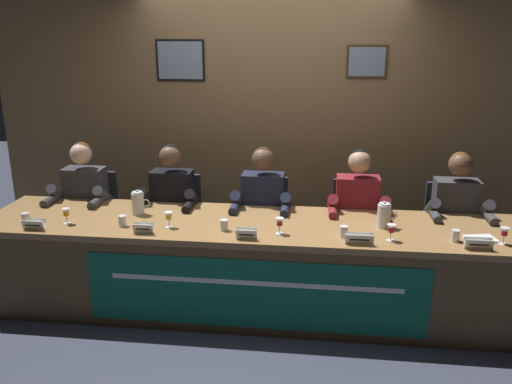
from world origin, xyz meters
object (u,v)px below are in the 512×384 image
(panelist_far_right, at_px, (457,215))
(document_stack_far_right, at_px, (481,239))
(juice_glass_left, at_px, (169,217))
(juice_glass_center, at_px, (280,223))
(chair_left, at_px, (178,225))
(water_cup_center, at_px, (224,226))
(water_cup_left, at_px, (122,221))
(chair_far_left, at_px, (94,222))
(juice_glass_far_left, at_px, (66,213))
(water_cup_far_left, at_px, (26,219))
(nameplate_right, at_px, (359,239))
(panelist_left, at_px, (170,204))
(water_pitcher_right_side, at_px, (384,215))
(nameplate_left, at_px, (144,228))
(nameplate_far_left, at_px, (34,225))
(conference_table, at_px, (254,254))
(nameplate_far_right, at_px, (479,244))
(juice_glass_far_right, at_px, (504,233))
(panelist_far_left, at_px, (82,200))
(nameplate_center, at_px, (246,234))
(water_cup_right, at_px, (344,232))
(chair_right, at_px, (354,233))
(juice_glass_right, at_px, (391,229))
(chair_far_right, at_px, (448,237))
(panelist_center, at_px, (262,207))
(chair_center, at_px, (264,229))
(water_pitcher_left_side, at_px, (138,203))

(panelist_far_right, height_order, document_stack_far_right, panelist_far_right)
(juice_glass_left, distance_m, juice_glass_center, 0.85)
(chair_left, height_order, water_cup_center, chair_left)
(water_cup_left, height_order, panelist_far_right, panelist_far_right)
(chair_far_left, height_order, water_cup_left, chair_far_left)
(water_cup_left, bearing_deg, juice_glass_far_left, 179.83)
(water_cup_far_left, xyz_separation_m, nameplate_right, (2.55, -0.11, 0.00))
(juice_glass_left, bearing_deg, water_cup_center, -1.74)
(panelist_left, bearing_deg, panelist_far_right, 0.00)
(water_pitcher_right_side, bearing_deg, nameplate_left, -168.98)
(nameplate_far_left, xyz_separation_m, juice_glass_left, (1.00, 0.17, 0.05))
(conference_table, bearing_deg, nameplate_far_right, -7.77)
(panelist_left, relative_size, juice_glass_far_right, 9.97)
(nameplate_far_right, bearing_deg, panelist_far_left, 166.52)
(nameplate_center, relative_size, panelist_far_right, 0.12)
(conference_table, bearing_deg, nameplate_left, -165.61)
(conference_table, relative_size, panelist_left, 3.52)
(juice_glass_center, relative_size, water_cup_right, 1.46)
(juice_glass_left, relative_size, nameplate_far_right, 0.65)
(juice_glass_far_left, distance_m, chair_left, 1.12)
(nameplate_center, bearing_deg, chair_right, 49.44)
(conference_table, bearing_deg, juice_glass_far_left, -176.97)
(nameplate_center, bearing_deg, nameplate_right, 0.11)
(water_cup_center, height_order, document_stack_far_right, water_cup_center)
(juice_glass_right, height_order, water_pitcher_right_side, water_pitcher_right_side)
(juice_glass_right, xyz_separation_m, chair_far_right, (0.62, 0.88, -0.38))
(nameplate_center, bearing_deg, chair_left, 128.70)
(juice_glass_far_right, bearing_deg, panelist_center, 159.92)
(chair_far_left, xyz_separation_m, chair_right, (2.43, 0.00, 0.00))
(water_cup_left, relative_size, juice_glass_right, 0.69)
(water_cup_far_left, xyz_separation_m, document_stack_far_right, (3.43, 0.08, -0.03))
(water_cup_right, distance_m, juice_glass_far_right, 1.11)
(water_cup_far_left, height_order, juice_glass_left, juice_glass_left)
(nameplate_right, bearing_deg, water_cup_right, 130.62)
(nameplate_left, bearing_deg, nameplate_far_right, -0.26)
(panelist_left, bearing_deg, juice_glass_left, -75.21)
(panelist_left, height_order, juice_glass_far_right, panelist_left)
(nameplate_far_left, height_order, nameplate_right, same)
(water_cup_left, xyz_separation_m, water_pitcher_right_side, (1.99, 0.22, 0.06))
(panelist_center, bearing_deg, juice_glass_far_right, -20.08)
(conference_table, bearing_deg, water_cup_left, -175.55)
(chair_center, height_order, chair_right, same)
(nameplate_far_left, height_order, chair_far_right, chair_far_right)
(panelist_center, height_order, water_pitcher_left_side, panelist_center)
(water_pitcher_right_side, bearing_deg, juice_glass_left, -172.88)
(chair_center, bearing_deg, juice_glass_far_left, -150.39)
(panelist_far_left, distance_m, nameplate_far_right, 3.30)
(panelist_far_right, height_order, water_pitcher_left_side, panelist_far_right)
(juice_glass_left, xyz_separation_m, chair_center, (0.65, 0.81, -0.38))
(chair_far_left, distance_m, water_pitcher_left_side, 0.93)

